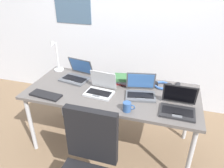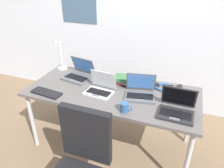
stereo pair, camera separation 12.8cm
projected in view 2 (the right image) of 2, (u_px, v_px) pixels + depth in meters
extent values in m
plane|color=#7A6047|center=(112.00, 143.00, 2.57)|extent=(12.00, 12.00, 0.00)
cube|color=silver|center=(140.00, 17.00, 2.86)|extent=(6.00, 0.12, 2.60)
cube|color=#595451|center=(112.00, 92.00, 2.23)|extent=(1.80, 0.80, 0.03)
cylinder|color=#B2B5BA|center=(32.00, 121.00, 2.38)|extent=(0.04, 0.04, 0.71)
cylinder|color=#B2B5BA|center=(187.00, 162.00, 1.87)|extent=(0.04, 0.04, 0.71)
cylinder|color=#B2B5BA|center=(64.00, 92.00, 2.94)|extent=(0.04, 0.04, 0.71)
cylinder|color=#B2B5BA|center=(190.00, 118.00, 2.43)|extent=(0.04, 0.04, 0.71)
cylinder|color=silver|center=(63.00, 68.00, 2.72)|extent=(0.12, 0.12, 0.02)
cylinder|color=silver|center=(61.00, 55.00, 2.64)|extent=(0.02, 0.02, 0.34)
cylinder|color=silver|center=(58.00, 43.00, 2.52)|extent=(0.01, 0.08, 0.01)
cone|color=silver|center=(56.00, 44.00, 2.49)|extent=(0.07, 0.09, 0.09)
cube|color=#B7BABC|center=(99.00, 93.00, 2.16)|extent=(0.30, 0.22, 0.02)
cube|color=black|center=(99.00, 92.00, 2.15)|extent=(0.26, 0.13, 0.00)
cube|color=#595B60|center=(96.00, 95.00, 2.11)|extent=(0.08, 0.05, 0.00)
cube|color=#B7BABC|center=(104.00, 79.00, 2.20)|extent=(0.28, 0.07, 0.19)
cube|color=black|center=(103.00, 80.00, 2.20)|extent=(0.26, 0.06, 0.16)
cube|color=#232326|center=(175.00, 115.00, 1.83)|extent=(0.31, 0.22, 0.02)
cube|color=black|center=(175.00, 114.00, 1.83)|extent=(0.27, 0.12, 0.00)
cube|color=#595B60|center=(174.00, 118.00, 1.77)|extent=(0.09, 0.05, 0.00)
cube|color=#232326|center=(179.00, 97.00, 1.89)|extent=(0.31, 0.06, 0.21)
cube|color=black|center=(179.00, 97.00, 1.88)|extent=(0.28, 0.05, 0.17)
cube|color=#515459|center=(140.00, 97.00, 2.09)|extent=(0.33, 0.26, 0.02)
cube|color=black|center=(140.00, 96.00, 2.09)|extent=(0.28, 0.16, 0.00)
cube|color=#595B60|center=(139.00, 100.00, 2.03)|extent=(0.09, 0.06, 0.00)
cube|color=#515459|center=(141.00, 82.00, 2.15)|extent=(0.30, 0.11, 0.20)
cube|color=#3F72BF|center=(141.00, 82.00, 2.14)|extent=(0.27, 0.09, 0.17)
cube|color=#515459|center=(76.00, 78.00, 2.46)|extent=(0.35, 0.27, 0.02)
cube|color=black|center=(76.00, 77.00, 2.45)|extent=(0.29, 0.17, 0.00)
cube|color=#595B60|center=(72.00, 80.00, 2.40)|extent=(0.10, 0.06, 0.00)
cube|color=#515459|center=(83.00, 65.00, 2.51)|extent=(0.32, 0.14, 0.21)
cube|color=#3F72BF|center=(83.00, 65.00, 2.50)|extent=(0.29, 0.11, 0.17)
cube|color=black|center=(46.00, 93.00, 2.16)|extent=(0.34, 0.15, 0.02)
ellipsoid|color=black|center=(180.00, 86.00, 2.27)|extent=(0.07, 0.10, 0.03)
cube|color=black|center=(190.00, 94.00, 2.15)|extent=(0.07, 0.14, 0.01)
torus|color=#335999|center=(163.00, 87.00, 2.26)|extent=(0.18, 0.18, 0.03)
cylinder|color=black|center=(156.00, 85.00, 2.28)|extent=(0.06, 0.06, 0.04)
cylinder|color=black|center=(170.00, 88.00, 2.24)|extent=(0.06, 0.06, 0.04)
cylinder|color=gold|center=(171.00, 97.00, 2.05)|extent=(0.04, 0.04, 0.06)
cylinder|color=white|center=(171.00, 93.00, 2.03)|extent=(0.04, 0.04, 0.01)
cube|color=maroon|center=(123.00, 82.00, 2.36)|extent=(0.19, 0.16, 0.03)
cube|color=#4C4C51|center=(123.00, 80.00, 2.35)|extent=(0.20, 0.19, 0.02)
cube|color=#336638|center=(123.00, 78.00, 2.33)|extent=(0.19, 0.19, 0.04)
cylinder|color=#2D518C|center=(124.00, 107.00, 1.88)|extent=(0.08, 0.08, 0.09)
torus|color=#2D518C|center=(130.00, 108.00, 1.86)|extent=(0.05, 0.01, 0.05)
cube|color=black|center=(86.00, 134.00, 1.64)|extent=(0.42, 0.06, 0.48)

